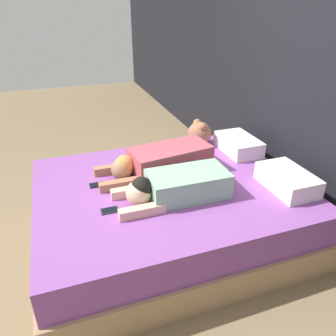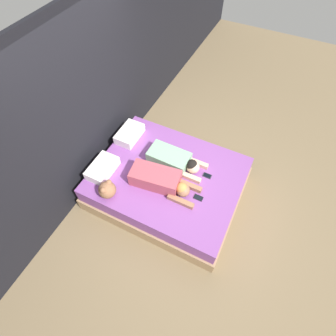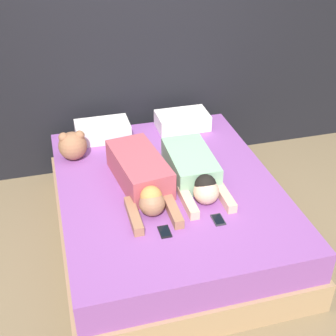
{
  "view_description": "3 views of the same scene",
  "coord_description": "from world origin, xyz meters",
  "px_view_note": "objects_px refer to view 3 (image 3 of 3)",
  "views": [
    {
      "loc": [
        2.22,
        -0.79,
        1.89
      ],
      "look_at": [
        0.0,
        0.0,
        0.67
      ],
      "focal_mm": 35.0,
      "sensor_mm": 36.0,
      "label": 1
    },
    {
      "loc": [
        -1.96,
        -0.97,
        3.71
      ],
      "look_at": [
        0.0,
        0.0,
        0.67
      ],
      "focal_mm": 28.0,
      "sensor_mm": 36.0,
      "label": 2
    },
    {
      "loc": [
        -0.8,
        -2.94,
        2.63
      ],
      "look_at": [
        0.0,
        0.0,
        0.67
      ],
      "focal_mm": 50.0,
      "sensor_mm": 36.0,
      "label": 3
    }
  ],
  "objects_px": {
    "pillow_head_left": "(103,130)",
    "pillow_head_right": "(182,121)",
    "person_right": "(194,171)",
    "cell_phone_left": "(165,232)",
    "bed": "(168,210)",
    "person_left": "(142,176)",
    "cell_phone_right": "(218,220)",
    "plush_toy": "(73,145)"
  },
  "relations": [
    {
      "from": "pillow_head_right",
      "to": "person_left",
      "type": "bearing_deg",
      "value": -123.94
    },
    {
      "from": "person_right",
      "to": "plush_toy",
      "type": "relative_size",
      "value": 3.47
    },
    {
      "from": "person_right",
      "to": "plush_toy",
      "type": "bearing_deg",
      "value": 145.7
    },
    {
      "from": "pillow_head_left",
      "to": "person_left",
      "type": "distance_m",
      "value": 0.9
    },
    {
      "from": "cell_phone_right",
      "to": "person_left",
      "type": "bearing_deg",
      "value": 129.05
    },
    {
      "from": "bed",
      "to": "plush_toy",
      "type": "xyz_separation_m",
      "value": [
        -0.68,
        0.59,
        0.39
      ]
    },
    {
      "from": "bed",
      "to": "pillow_head_left",
      "type": "relative_size",
      "value": 4.49
    },
    {
      "from": "pillow_head_right",
      "to": "cell_phone_right",
      "type": "xyz_separation_m",
      "value": [
        -0.16,
        -1.41,
        -0.07
      ]
    },
    {
      "from": "person_left",
      "to": "plush_toy",
      "type": "distance_m",
      "value": 0.75
    },
    {
      "from": "person_right",
      "to": "plush_toy",
      "type": "height_order",
      "value": "plush_toy"
    },
    {
      "from": "pillow_head_right",
      "to": "cell_phone_left",
      "type": "relative_size",
      "value": 3.86
    },
    {
      "from": "person_right",
      "to": "cell_phone_left",
      "type": "relative_size",
      "value": 7.0
    },
    {
      "from": "pillow_head_left",
      "to": "person_left",
      "type": "bearing_deg",
      "value": -78.85
    },
    {
      "from": "bed",
      "to": "pillow_head_right",
      "type": "height_order",
      "value": "pillow_head_right"
    },
    {
      "from": "pillow_head_right",
      "to": "person_left",
      "type": "height_order",
      "value": "person_left"
    },
    {
      "from": "pillow_head_right",
      "to": "plush_toy",
      "type": "bearing_deg",
      "value": -164.53
    },
    {
      "from": "person_left",
      "to": "pillow_head_right",
      "type": "bearing_deg",
      "value": 56.06
    },
    {
      "from": "person_left",
      "to": "cell_phone_right",
      "type": "relative_size",
      "value": 8.05
    },
    {
      "from": "pillow_head_left",
      "to": "pillow_head_right",
      "type": "distance_m",
      "value": 0.77
    },
    {
      "from": "person_right",
      "to": "plush_toy",
      "type": "distance_m",
      "value": 1.08
    },
    {
      "from": "cell_phone_right",
      "to": "plush_toy",
      "type": "xyz_separation_m",
      "value": [
        -0.9,
        1.12,
        0.12
      ]
    },
    {
      "from": "bed",
      "to": "person_left",
      "type": "relative_size",
      "value": 2.15
    },
    {
      "from": "cell_phone_left",
      "to": "person_right",
      "type": "bearing_deg",
      "value": 54.54
    },
    {
      "from": "pillow_head_right",
      "to": "person_left",
      "type": "distance_m",
      "value": 1.06
    },
    {
      "from": "bed",
      "to": "person_right",
      "type": "height_order",
      "value": "person_right"
    },
    {
      "from": "person_right",
      "to": "cell_phone_right",
      "type": "bearing_deg",
      "value": -88.34
    },
    {
      "from": "cell_phone_left",
      "to": "pillow_head_left",
      "type": "bearing_deg",
      "value": 98.19
    },
    {
      "from": "pillow_head_left",
      "to": "plush_toy",
      "type": "bearing_deg",
      "value": -135.23
    },
    {
      "from": "bed",
      "to": "cell_phone_right",
      "type": "bearing_deg",
      "value": -67.05
    },
    {
      "from": "pillow_head_left",
      "to": "pillow_head_right",
      "type": "relative_size",
      "value": 1.0
    },
    {
      "from": "bed",
      "to": "pillow_head_left",
      "type": "distance_m",
      "value": 1.02
    },
    {
      "from": "person_left",
      "to": "cell_phone_right",
      "type": "height_order",
      "value": "person_left"
    },
    {
      "from": "pillow_head_right",
      "to": "person_right",
      "type": "height_order",
      "value": "person_right"
    },
    {
      "from": "bed",
      "to": "pillow_head_right",
      "type": "bearing_deg",
      "value": 66.59
    },
    {
      "from": "bed",
      "to": "plush_toy",
      "type": "height_order",
      "value": "plush_toy"
    },
    {
      "from": "pillow_head_right",
      "to": "person_left",
      "type": "relative_size",
      "value": 0.48
    },
    {
      "from": "person_right",
      "to": "cell_phone_left",
      "type": "xyz_separation_m",
      "value": [
        -0.39,
        -0.54,
        -0.09
      ]
    },
    {
      "from": "bed",
      "to": "cell_phone_right",
      "type": "distance_m",
      "value": 0.64
    },
    {
      "from": "pillow_head_left",
      "to": "person_right",
      "type": "xyz_separation_m",
      "value": [
        0.59,
        -0.9,
        0.02
      ]
    },
    {
      "from": "bed",
      "to": "plush_toy",
      "type": "bearing_deg",
      "value": 139.0
    },
    {
      "from": "pillow_head_left",
      "to": "cell_phone_left",
      "type": "xyz_separation_m",
      "value": [
        0.21,
        -1.44,
        -0.07
      ]
    },
    {
      "from": "plush_toy",
      "to": "bed",
      "type": "bearing_deg",
      "value": -41.0
    }
  ]
}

